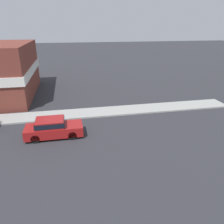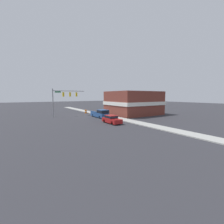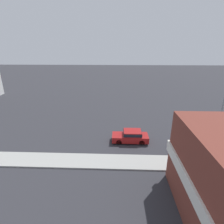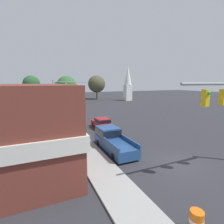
# 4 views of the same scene
# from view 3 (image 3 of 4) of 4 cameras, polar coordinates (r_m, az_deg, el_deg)

# --- Properties ---
(car_lead) EXTENTS (1.77, 4.31, 1.47)m
(car_lead) POSITION_cam_3_polar(r_m,az_deg,el_deg) (21.36, 6.17, -7.80)
(car_lead) COLOR black
(car_lead) RESTS_ON ground
(pickup_truck_parked) EXTENTS (1.99, 5.74, 1.91)m
(pickup_truck_parked) POSITION_cam_3_polar(r_m,az_deg,el_deg) (21.59, 26.60, -9.20)
(pickup_truck_parked) COLOR black
(pickup_truck_parked) RESTS_ON ground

